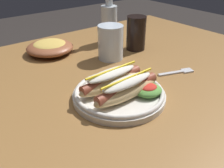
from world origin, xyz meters
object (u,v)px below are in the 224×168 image
Objects in this scene: glass_bottle at (109,21)px; hot_dog_plate at (120,90)px; side_bowl at (50,47)px; water_cup at (111,42)px; fork at (178,72)px; soda_cup at (136,33)px.

hot_dog_plate is at bearing -123.98° from glass_bottle.
hot_dog_plate reaches higher than side_bowl.
side_bowl is (-0.00, 0.41, -0.00)m from hot_dog_plate.
glass_bottle is at bearing 53.92° from water_cup.
fork is 0.25m from water_cup.
soda_cup is (0.28, 0.24, 0.04)m from hot_dog_plate.
soda_cup is 0.74× the size of side_bowl.
side_bowl reaches higher than fork.
glass_bottle reaches higher than soda_cup.
side_bowl is (-0.25, 0.41, 0.02)m from fork.
hot_dog_plate is 0.45m from glass_bottle.
hot_dog_plate is at bearing -89.81° from side_bowl.
soda_cup is at bearing 5.56° from water_cup.
soda_cup is 1.07× the size of water_cup.
fork is at bearing 0.43° from hot_dog_plate.
water_cup is 0.23m from side_bowl.
water_cup reaches higher than side_bowl.
side_bowl is (-0.15, 0.18, -0.04)m from water_cup.
hot_dog_plate is 1.91× the size of soda_cup.
hot_dog_plate is at bearing -122.64° from water_cup.
hot_dog_plate is 0.41m from side_bowl.
fork is 0.94× the size of soda_cup.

